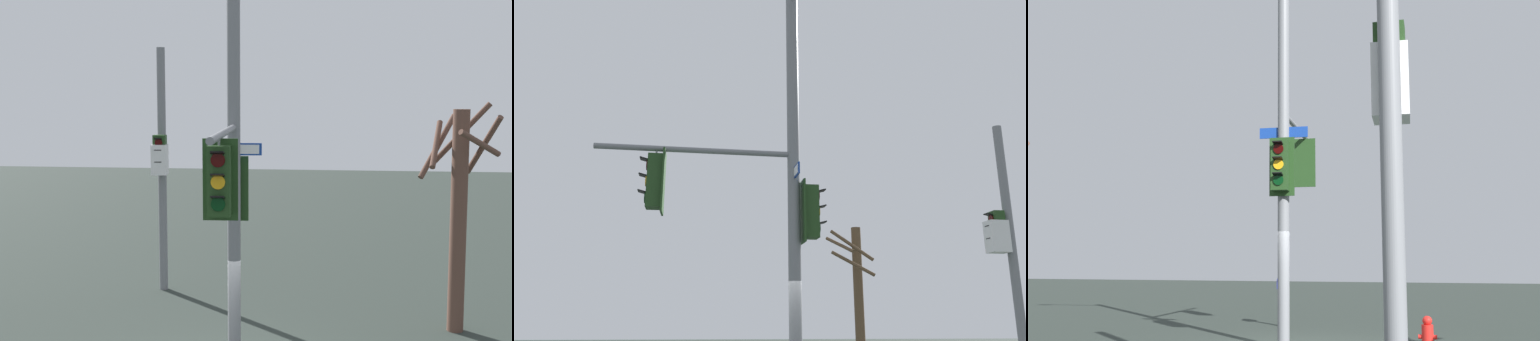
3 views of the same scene
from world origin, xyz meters
The scene contains 3 objects.
main_signal_pole_assembly centered at (-0.55, 0.30, 4.84)m, with size 3.51×4.77×9.36m.
secondary_pole_assembly centered at (2.67, -6.35, 3.75)m, with size 0.47×0.79×7.13m.
bare_tree_across_street centered at (7.95, -3.52, 2.70)m, with size 1.48×1.48×5.04m.
Camera 2 is at (-10.99, 1.25, 1.77)m, focal length 36.94 mm.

